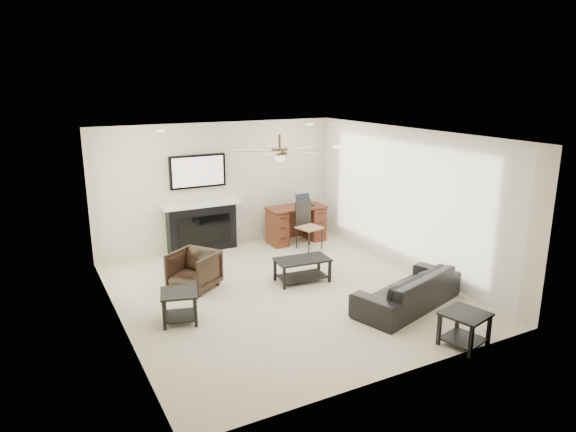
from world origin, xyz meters
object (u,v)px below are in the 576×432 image
Objects in this scene: desk at (296,224)px; armchair at (194,270)px; sofa at (408,289)px; coffee_table at (302,270)px; fireplace_unit at (201,204)px.

armchair is at bearing -151.94° from desk.
coffee_table is at bearing -77.51° from sofa.
fireplace_unit is at bearing 169.21° from desk.
fireplace_unit is 1.57× the size of desk.
fireplace_unit reaches higher than sofa.
desk reaches higher than armchair.
coffee_table is at bearing -67.95° from fireplace_unit.
sofa is 2.73× the size of armchair.
desk is at bearing 82.98° from armchair.
coffee_table is (-0.90, 1.60, -0.08)m from sofa.
coffee_table is at bearing 36.99° from armchair.
coffee_table is (1.70, -0.55, -0.12)m from armchair.
desk reaches higher than sofa.
desk is (1.91, -0.36, -0.57)m from fireplace_unit.
sofa is at bearing -91.07° from desk.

